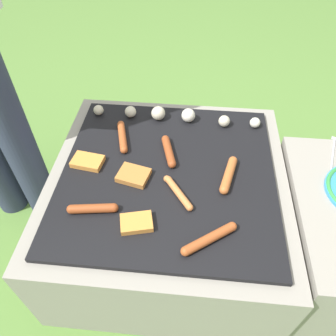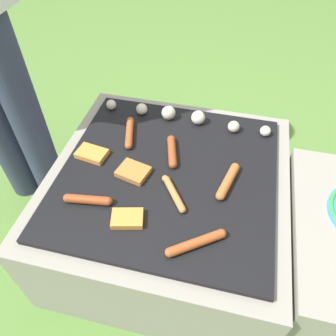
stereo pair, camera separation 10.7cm
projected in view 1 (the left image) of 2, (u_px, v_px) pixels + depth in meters
The scene contains 13 objects.
ground_plane at pixel (168, 235), 1.44m from camera, with size 14.00×14.00×0.00m, color #567F38.
grill at pixel (168, 207), 1.29m from camera, with size 0.83×0.83×0.41m.
sausage_back_right at pixel (229, 175), 1.11m from camera, with size 0.06×0.17×0.03m.
sausage_mid_right at pixel (209, 238), 0.94m from camera, with size 0.16×0.12×0.03m.
sausage_back_center at pixel (122, 137), 1.24m from camera, with size 0.07×0.17×0.03m.
sausage_back_left at pixel (93, 209), 1.01m from camera, with size 0.16×0.05×0.03m.
sausage_front_center at pixel (169, 151), 1.19m from camera, with size 0.07×0.16×0.03m.
sausage_front_left at pixel (178, 193), 1.06m from camera, with size 0.10×0.13×0.02m.
bread_slice_left at pixel (88, 161), 1.16m from camera, with size 0.12×0.09×0.02m.
bread_slice_center at pixel (134, 175), 1.11m from camera, with size 0.12×0.10×0.02m.
bread_slice_right at pixel (137, 223), 0.98m from camera, with size 0.11×0.09×0.02m.
mushroom_row at pixel (174, 115), 1.31m from camera, with size 0.67×0.07×0.06m.
fork_utensil at pixel (333, 153), 1.19m from camera, with size 0.08×0.20×0.01m.
Camera 1 is at (0.07, -0.76, 1.25)m, focal length 35.00 mm.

